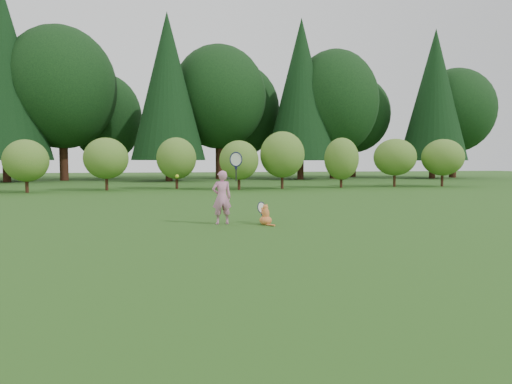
{
  "coord_description": "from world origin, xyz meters",
  "views": [
    {
      "loc": [
        -1.78,
        -8.33,
        1.35
      ],
      "look_at": [
        0.2,
        0.8,
        0.7
      ],
      "focal_mm": 30.0,
      "sensor_mm": 36.0,
      "label": 1
    }
  ],
  "objects": [
    {
      "name": "tennis_ball",
      "position": [
        -1.49,
        1.22,
        1.04
      ],
      "size": [
        0.08,
        0.08,
        0.08
      ],
      "color": "#A7C517",
      "rests_on": "ground"
    },
    {
      "name": "woodland_backdrop",
      "position": [
        0.0,
        23.0,
        7.5
      ],
      "size": [
        48.0,
        10.0,
        15.0
      ],
      "primitive_type": null,
      "color": "black",
      "rests_on": "ground"
    },
    {
      "name": "cat",
      "position": [
        0.37,
        0.62,
        0.23
      ],
      "size": [
        0.31,
        0.61,
        0.62
      ],
      "rotation": [
        0.0,
        0.0,
        0.03
      ],
      "color": "#D85E29",
      "rests_on": "ground"
    },
    {
      "name": "child",
      "position": [
        -0.53,
        0.89,
        0.61
      ],
      "size": [
        0.65,
        0.36,
        1.76
      ],
      "rotation": [
        0.0,
        0.0,
        3.22
      ],
      "color": "pink",
      "rests_on": "ground"
    },
    {
      "name": "ground",
      "position": [
        0.0,
        0.0,
        0.0
      ],
      "size": [
        100.0,
        100.0,
        0.0
      ],
      "primitive_type": "plane",
      "color": "#274F16",
      "rests_on": "ground"
    },
    {
      "name": "shrub_row",
      "position": [
        0.0,
        13.0,
        1.4
      ],
      "size": [
        28.0,
        3.0,
        2.8
      ],
      "primitive_type": null,
      "color": "#497C26",
      "rests_on": "ground"
    }
  ]
}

